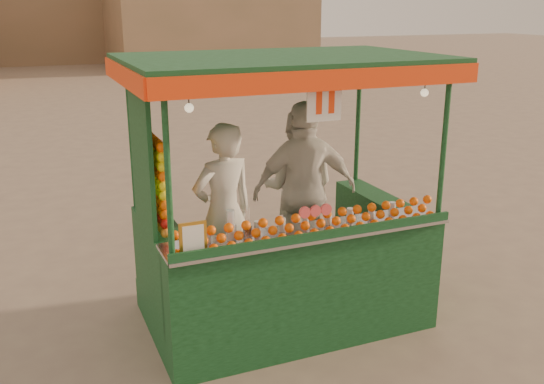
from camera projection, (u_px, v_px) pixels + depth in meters
name	position (u px, v px, depth m)	size (l,w,h in m)	color
ground	(245.00, 320.00, 5.61)	(90.00, 90.00, 0.00)	#6C584D
building_right	(207.00, 11.00, 28.60)	(9.00, 6.00, 5.00)	#8D6B50
juice_cart	(280.00, 244.00, 5.33)	(2.63, 1.71, 2.39)	#0E3414
vendor_left	(224.00, 213.00, 5.23)	(0.64, 0.48, 1.58)	beige
vendor_middle	(298.00, 188.00, 5.96)	(0.97, 0.93, 1.57)	beige
vendor_right	(305.00, 191.00, 5.68)	(1.05, 0.59, 1.69)	silver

